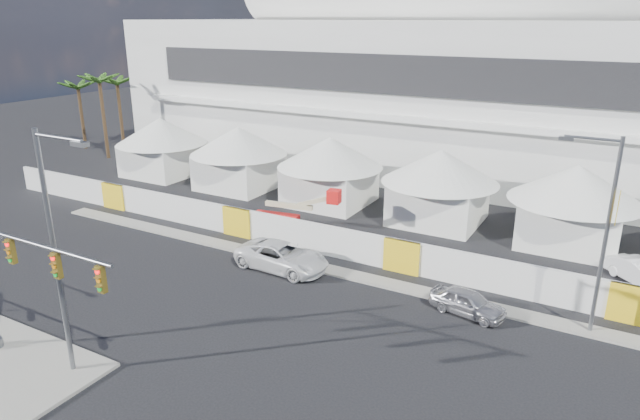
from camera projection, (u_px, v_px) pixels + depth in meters
The scene contains 11 objects.
ground at pixel (146, 367), 24.55m from camera, with size 160.00×160.00×0.00m, color black.
stadium at pixel (545, 73), 51.69m from camera, with size 80.00×24.80×21.98m.
tent_row at pixel (382, 172), 43.10m from camera, with size 53.40×8.40×5.40m.
hoarding_fence at pixel (402, 256), 33.40m from camera, with size 70.00×0.25×2.00m, color white.
palm_cluster at pixel (117, 88), 62.24m from camera, with size 10.60×10.60×8.55m.
sedan_silver at pixel (468, 302), 28.73m from camera, with size 3.85×1.55×1.31m, color #B5B4B9.
pickup_curb at pixel (282, 257), 33.83m from camera, with size 5.75×2.65×1.60m, color white.
traffic_mast at pixel (8, 281), 23.65m from camera, with size 8.83×0.65×6.71m.
streetlight_median at pixel (57, 240), 22.17m from camera, with size 2.85×0.29×10.29m.
streetlight_curb at pixel (603, 223), 25.57m from camera, with size 2.81×0.63×9.49m.
boom_lift at pixel (282, 218), 40.02m from camera, with size 6.65×2.01×3.31m.
Camera 1 is at (16.90, -14.66, 14.30)m, focal length 32.00 mm.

